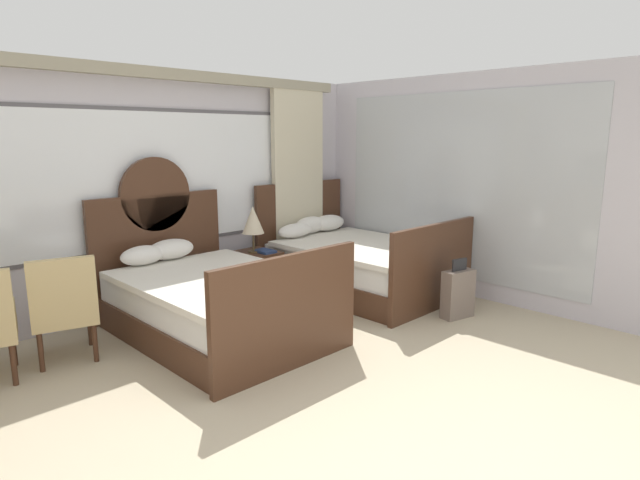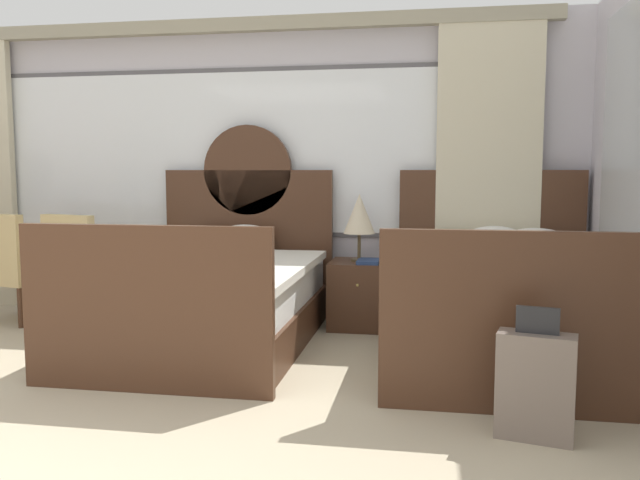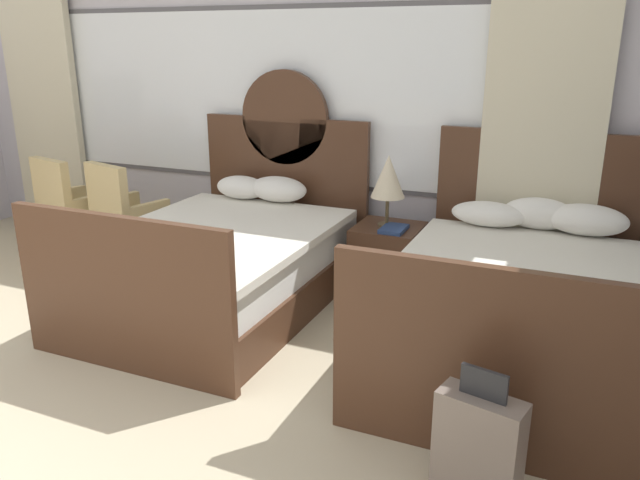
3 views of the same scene
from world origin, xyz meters
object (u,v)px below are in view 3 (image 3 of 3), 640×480
(table_lamp_on_nightstand, at_px, (388,177))
(armchair_by_window_left, at_px, (124,211))
(book_on_nightstand, at_px, (394,229))
(suitcase_on_floor, at_px, (478,450))
(bed_near_mirror, at_px, (518,302))
(armchair_by_window_centre, at_px, (69,204))
(nightstand_between_beds, at_px, (387,260))
(bed_near_window, at_px, (225,259))

(table_lamp_on_nightstand, xyz_separation_m, armchair_by_window_left, (-2.34, -0.34, -0.44))
(book_on_nightstand, height_order, suitcase_on_floor, suitcase_on_floor)
(bed_near_mirror, relative_size, book_on_nightstand, 8.71)
(bed_near_mirror, height_order, armchair_by_window_centre, bed_near_mirror)
(bed_near_mirror, distance_m, suitcase_on_floor, 1.49)
(bed_near_mirror, xyz_separation_m, armchair_by_window_centre, (-4.09, 0.35, 0.14))
(table_lamp_on_nightstand, distance_m, armchair_by_window_left, 2.40)
(bed_near_mirror, xyz_separation_m, nightstand_between_beds, (-1.08, 0.69, -0.09))
(armchair_by_window_centre, bearing_deg, nightstand_between_beds, 6.51)
(armchair_by_window_centre, height_order, suitcase_on_floor, armchair_by_window_centre)
(bed_near_mirror, relative_size, armchair_by_window_left, 2.36)
(table_lamp_on_nightstand, height_order, book_on_nightstand, table_lamp_on_nightstand)
(table_lamp_on_nightstand, bearing_deg, armchair_by_window_left, -171.69)
(book_on_nightstand, bearing_deg, table_lamp_on_nightstand, 131.38)
(bed_near_window, distance_m, book_on_nightstand, 1.32)
(table_lamp_on_nightstand, height_order, suitcase_on_floor, table_lamp_on_nightstand)
(armchair_by_window_left, height_order, suitcase_on_floor, armchair_by_window_left)
(table_lamp_on_nightstand, xyz_separation_m, book_on_nightstand, (0.09, -0.10, -0.38))
(bed_near_window, height_order, nightstand_between_beds, bed_near_window)
(table_lamp_on_nightstand, relative_size, book_on_nightstand, 2.19)
(book_on_nightstand, relative_size, suitcase_on_floor, 0.39)
(bed_near_window, relative_size, table_lamp_on_nightstand, 3.98)
(book_on_nightstand, xyz_separation_m, armchair_by_window_centre, (-3.07, -0.24, -0.06))
(suitcase_on_floor, bearing_deg, armchair_by_window_left, 152.11)
(armchair_by_window_left, xyz_separation_m, suitcase_on_floor, (3.45, -1.83, -0.25))
(bed_near_mirror, bearing_deg, bed_near_window, -179.64)
(table_lamp_on_nightstand, height_order, armchair_by_window_left, table_lamp_on_nightstand)
(book_on_nightstand, distance_m, armchair_by_window_centre, 3.08)
(bed_near_mirror, distance_m, armchair_by_window_left, 3.46)
(armchair_by_window_left, bearing_deg, bed_near_mirror, -5.74)
(nightstand_between_beds, bearing_deg, book_on_nightstand, -54.69)
(bed_near_mirror, relative_size, armchair_by_window_centre, 2.36)
(bed_near_window, distance_m, suitcase_on_floor, 2.63)
(book_on_nightstand, relative_size, armchair_by_window_centre, 0.27)
(bed_near_window, xyz_separation_m, table_lamp_on_nightstand, (1.07, 0.70, 0.59))
(table_lamp_on_nightstand, distance_m, book_on_nightstand, 0.40)
(book_on_nightstand, distance_m, suitcase_on_floor, 2.33)
(armchair_by_window_centre, bearing_deg, bed_near_window, -10.61)
(armchair_by_window_left, relative_size, armchair_by_window_centre, 1.00)
(nightstand_between_beds, bearing_deg, armchair_by_window_centre, -173.49)
(book_on_nightstand, bearing_deg, bed_near_mirror, -30.06)
(armchair_by_window_left, distance_m, armchair_by_window_centre, 0.65)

